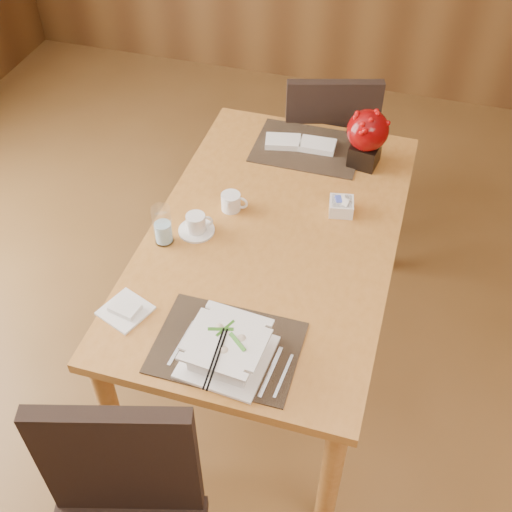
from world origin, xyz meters
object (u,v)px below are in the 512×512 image
(coffee_cup, at_px, (196,225))
(sugar_caddy, at_px, (341,206))
(creamer_jug, at_px, (231,202))
(soup_setting, at_px, (227,349))
(bread_plate, at_px, (125,311))
(berry_decor, at_px, (367,135))
(far_chair, at_px, (327,145))
(water_glass, at_px, (162,225))
(dining_table, at_px, (273,251))

(coffee_cup, bearing_deg, sugar_caddy, 27.81)
(coffee_cup, relative_size, creamer_jug, 1.40)
(soup_setting, xyz_separation_m, bread_plate, (-0.38, 0.09, -0.05))
(coffee_cup, bearing_deg, berry_decor, 48.18)
(coffee_cup, height_order, far_chair, far_chair)
(water_glass, relative_size, sugar_caddy, 1.75)
(dining_table, height_order, water_glass, water_glass)
(water_glass, relative_size, berry_decor, 0.63)
(sugar_caddy, bearing_deg, water_glass, -149.76)
(dining_table, xyz_separation_m, sugar_caddy, (0.22, 0.19, 0.12))
(coffee_cup, bearing_deg, bread_plate, -101.84)
(dining_table, relative_size, berry_decor, 6.00)
(soup_setting, bearing_deg, far_chair, 94.30)
(dining_table, height_order, sugar_caddy, sugar_caddy)
(creamer_jug, bearing_deg, far_chair, 72.69)
(water_glass, bearing_deg, dining_table, 22.93)
(coffee_cup, bearing_deg, far_chair, 72.65)
(dining_table, distance_m, berry_decor, 0.61)
(dining_table, bearing_deg, coffee_cup, -164.92)
(dining_table, distance_m, bread_plate, 0.63)
(creamer_jug, height_order, bread_plate, creamer_jug)
(coffee_cup, relative_size, sugar_caddy, 1.50)
(coffee_cup, height_order, bread_plate, coffee_cup)
(water_glass, bearing_deg, far_chair, 69.32)
(dining_table, xyz_separation_m, creamer_jug, (-0.19, 0.08, 0.13))
(berry_decor, relative_size, far_chair, 0.26)
(sugar_caddy, xyz_separation_m, bread_plate, (-0.58, -0.69, -0.02))
(soup_setting, bearing_deg, bread_plate, 172.12)
(dining_table, xyz_separation_m, far_chair, (0.03, 0.90, -0.12))
(dining_table, height_order, berry_decor, berry_decor)
(water_glass, height_order, far_chair, far_chair)
(soup_setting, height_order, bread_plate, soup_setting)
(coffee_cup, xyz_separation_m, berry_decor, (0.52, 0.58, 0.11))
(sugar_caddy, xyz_separation_m, far_chair, (-0.19, 0.71, -0.24))
(creamer_jug, distance_m, berry_decor, 0.62)
(water_glass, height_order, bread_plate, water_glass)
(creamer_jug, relative_size, bread_plate, 0.68)
(water_glass, xyz_separation_m, creamer_jug, (0.18, 0.24, -0.04))
(creamer_jug, relative_size, far_chair, 0.10)
(soup_setting, relative_size, water_glass, 1.76)
(water_glass, height_order, sugar_caddy, water_glass)
(far_chair, bearing_deg, dining_table, 71.92)
(dining_table, bearing_deg, creamer_jug, 156.64)
(sugar_caddy, bearing_deg, berry_decor, 84.60)
(soup_setting, height_order, berry_decor, berry_decor)
(water_glass, bearing_deg, creamer_jug, 53.41)
(sugar_caddy, bearing_deg, dining_table, -139.41)
(dining_table, xyz_separation_m, water_glass, (-0.37, -0.16, 0.18))
(far_chair, bearing_deg, coffee_cup, 56.31)
(soup_setting, distance_m, sugar_caddy, 0.80)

